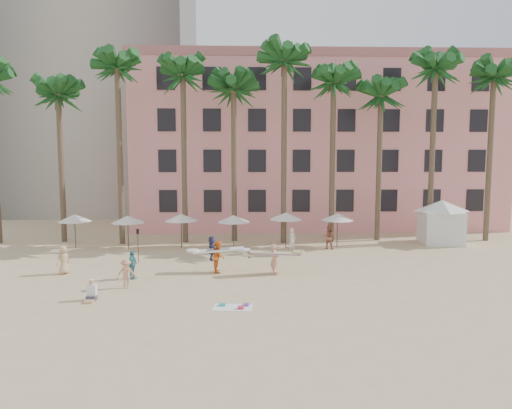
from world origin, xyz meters
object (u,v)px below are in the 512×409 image
at_px(cabana, 441,218).
at_px(carrier_white, 218,255).
at_px(carrier_yellow, 274,257).
at_px(pink_hotel, 312,147).

height_order(cabana, carrier_white, cabana).
bearing_deg(carrier_white, cabana, 26.51).
bearing_deg(carrier_yellow, cabana, 33.46).
distance_m(cabana, carrier_white, 19.49).
bearing_deg(carrier_white, pink_hotel, 67.20).
height_order(pink_hotel, carrier_yellow, pink_hotel).
xyz_separation_m(carrier_yellow, carrier_white, (-3.33, 0.62, -0.00)).
distance_m(pink_hotel, cabana, 16.09).
bearing_deg(pink_hotel, cabana, -54.73).
distance_m(carrier_yellow, carrier_white, 3.39).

